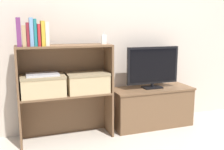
{
  "coord_description": "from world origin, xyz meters",
  "views": [
    {
      "loc": [
        -0.91,
        -2.44,
        1.16
      ],
      "look_at": [
        0.0,
        0.15,
        0.64
      ],
      "focal_mm": 42.0,
      "sensor_mm": 36.0,
      "label": 1
    }
  ],
  "objects_px": {
    "tv": "(153,66)",
    "book_plum": "(19,32)",
    "book_tan": "(24,36)",
    "book_teal": "(35,33)",
    "book_ivory": "(47,34)",
    "laptop": "(43,74)",
    "book_crimson": "(39,35)",
    "storage_basket_left": "(43,85)",
    "book_skyblue": "(31,32)",
    "baby_monitor": "(104,39)",
    "book_mustard": "(43,33)",
    "book_maroon": "(28,34)",
    "storage_basket_right": "(88,82)",
    "tv_stand": "(152,107)"
  },
  "relations": [
    {
      "from": "baby_monitor",
      "to": "storage_basket_left",
      "type": "bearing_deg",
      "value": -178.63
    },
    {
      "from": "book_plum",
      "to": "book_tan",
      "type": "xyz_separation_m",
      "value": [
        0.04,
        0.0,
        -0.03
      ]
    },
    {
      "from": "tv_stand",
      "to": "book_plum",
      "type": "relative_size",
      "value": 3.63
    },
    {
      "from": "tv_stand",
      "to": "storage_basket_left",
      "type": "bearing_deg",
      "value": -177.79
    },
    {
      "from": "book_maroon",
      "to": "storage_basket_right",
      "type": "distance_m",
      "value": 0.74
    },
    {
      "from": "laptop",
      "to": "storage_basket_right",
      "type": "bearing_deg",
      "value": 0.0
    },
    {
      "from": "tv",
      "to": "book_crimson",
      "type": "xyz_separation_m",
      "value": [
        -1.24,
        -0.08,
        0.37
      ]
    },
    {
      "from": "tv",
      "to": "book_plum",
      "type": "distance_m",
      "value": 1.47
    },
    {
      "from": "book_skyblue",
      "to": "book_teal",
      "type": "xyz_separation_m",
      "value": [
        0.03,
        0.0,
        -0.01
      ]
    },
    {
      "from": "tv",
      "to": "book_crimson",
      "type": "height_order",
      "value": "book_crimson"
    },
    {
      "from": "tv_stand",
      "to": "book_maroon",
      "type": "distance_m",
      "value": 1.59
    },
    {
      "from": "book_maroon",
      "to": "book_teal",
      "type": "distance_m",
      "value": 0.07
    },
    {
      "from": "tv",
      "to": "book_ivory",
      "type": "bearing_deg",
      "value": -176.26
    },
    {
      "from": "tv",
      "to": "laptop",
      "type": "xyz_separation_m",
      "value": [
        -1.22,
        -0.05,
        -0.01
      ]
    },
    {
      "from": "book_teal",
      "to": "storage_basket_left",
      "type": "relative_size",
      "value": 0.59
    },
    {
      "from": "book_skyblue",
      "to": "laptop",
      "type": "height_order",
      "value": "book_skyblue"
    },
    {
      "from": "book_tan",
      "to": "laptop",
      "type": "relative_size",
      "value": 0.62
    },
    {
      "from": "book_ivory",
      "to": "book_mustard",
      "type": "bearing_deg",
      "value": 180.0
    },
    {
      "from": "book_teal",
      "to": "book_ivory",
      "type": "xyz_separation_m",
      "value": [
        0.1,
        0.0,
        -0.01
      ]
    },
    {
      "from": "storage_basket_right",
      "to": "tv_stand",
      "type": "bearing_deg",
      "value": 3.48
    },
    {
      "from": "tv_stand",
      "to": "baby_monitor",
      "type": "distance_m",
      "value": 0.99
    },
    {
      "from": "tv",
      "to": "laptop",
      "type": "distance_m",
      "value": 1.22
    },
    {
      "from": "book_tan",
      "to": "book_mustard",
      "type": "height_order",
      "value": "book_mustard"
    },
    {
      "from": "book_crimson",
      "to": "laptop",
      "type": "distance_m",
      "value": 0.38
    },
    {
      "from": "book_teal",
      "to": "book_tan",
      "type": "bearing_deg",
      "value": 180.0
    },
    {
      "from": "book_mustard",
      "to": "tv",
      "type": "bearing_deg",
      "value": 3.63
    },
    {
      "from": "book_maroon",
      "to": "book_skyblue",
      "type": "distance_m",
      "value": 0.04
    },
    {
      "from": "book_plum",
      "to": "book_ivory",
      "type": "bearing_deg",
      "value": 0.0
    },
    {
      "from": "book_teal",
      "to": "book_ivory",
      "type": "distance_m",
      "value": 0.11
    },
    {
      "from": "book_mustard",
      "to": "storage_basket_left",
      "type": "xyz_separation_m",
      "value": [
        -0.02,
        0.03,
        -0.5
      ]
    },
    {
      "from": "book_skyblue",
      "to": "book_mustard",
      "type": "relative_size",
      "value": 1.12
    },
    {
      "from": "storage_basket_left",
      "to": "book_ivory",
      "type": "bearing_deg",
      "value": -29.71
    },
    {
      "from": "book_maroon",
      "to": "book_teal",
      "type": "height_order",
      "value": "book_teal"
    },
    {
      "from": "storage_basket_left",
      "to": "book_skyblue",
      "type": "bearing_deg",
      "value": -159.76
    },
    {
      "from": "book_tan",
      "to": "baby_monitor",
      "type": "bearing_deg",
      "value": 3.36
    },
    {
      "from": "tv",
      "to": "book_tan",
      "type": "xyz_separation_m",
      "value": [
        -1.37,
        -0.08,
        0.36
      ]
    },
    {
      "from": "book_plum",
      "to": "baby_monitor",
      "type": "xyz_separation_m",
      "value": [
        0.82,
        0.05,
        -0.08
      ]
    },
    {
      "from": "tv_stand",
      "to": "book_plum",
      "type": "height_order",
      "value": "book_plum"
    },
    {
      "from": "book_teal",
      "to": "book_crimson",
      "type": "xyz_separation_m",
      "value": [
        0.03,
        0.0,
        -0.02
      ]
    },
    {
      "from": "baby_monitor",
      "to": "storage_basket_right",
      "type": "bearing_deg",
      "value": -175.31
    },
    {
      "from": "book_teal",
      "to": "book_mustard",
      "type": "xyz_separation_m",
      "value": [
        0.07,
        0.0,
        -0.01
      ]
    },
    {
      "from": "tv",
      "to": "baby_monitor",
      "type": "relative_size",
      "value": 5.06
    },
    {
      "from": "book_ivory",
      "to": "storage_basket_right",
      "type": "bearing_deg",
      "value": 4.48
    },
    {
      "from": "book_plum",
      "to": "book_crimson",
      "type": "relative_size",
      "value": 1.27
    },
    {
      "from": "book_tan",
      "to": "storage_basket_left",
      "type": "bearing_deg",
      "value": 11.6
    },
    {
      "from": "book_skyblue",
      "to": "baby_monitor",
      "type": "height_order",
      "value": "book_skyblue"
    },
    {
      "from": "tv",
      "to": "book_tan",
      "type": "bearing_deg",
      "value": -176.81
    },
    {
      "from": "book_skyblue",
      "to": "book_mustard",
      "type": "height_order",
      "value": "book_skyblue"
    },
    {
      "from": "book_maroon",
      "to": "tv_stand",
      "type": "bearing_deg",
      "value": 3.33
    },
    {
      "from": "book_ivory",
      "to": "storage_basket_left",
      "type": "relative_size",
      "value": 0.52
    }
  ]
}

